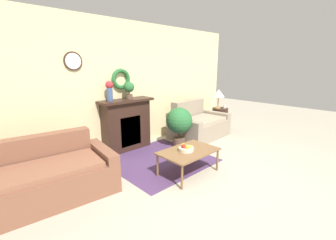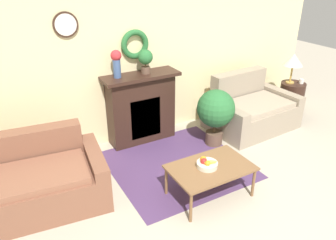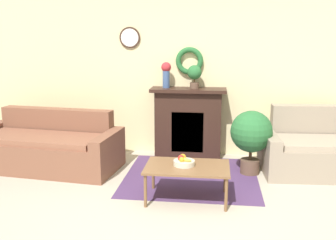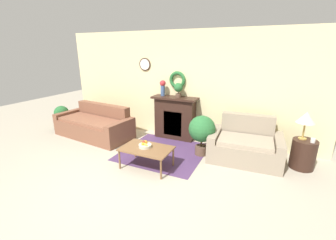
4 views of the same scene
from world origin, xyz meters
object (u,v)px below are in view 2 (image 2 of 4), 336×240
Objects in this scene: loveseat_right at (250,110)px; potted_plant_floor_by_loveseat at (216,111)px; side_table_by_loveseat at (291,98)px; fruit_bowl at (207,164)px; table_lamp at (294,60)px; vase_on_mantel_left at (116,62)px; couch_left at (10,188)px; fireplace at (141,108)px; mug at (301,81)px; potted_plant_on_mantel at (145,59)px; coffee_table at (210,169)px.

loveseat_right is 0.95m from potted_plant_floor_by_loveseat.
fruit_bowl is at bearing -156.35° from side_table_by_loveseat.
table_lamp is 1.36× the size of vase_on_mantel_left.
vase_on_mantel_left is at bearing 31.59° from couch_left.
vase_on_mantel_left is (-0.35, 0.01, 0.78)m from fireplace.
mug is 0.21× the size of vase_on_mantel_left.
potted_plant_floor_by_loveseat is (-1.97, -0.26, 0.28)m from side_table_by_loveseat.
vase_on_mantel_left reaches higher than fruit_bowl.
fireplace is 0.78× the size of loveseat_right.
fruit_bowl is at bearing -149.48° from loveseat_right.
potted_plant_on_mantel is (-2.90, 0.48, 0.69)m from mug.
coffee_table is (-1.70, -1.19, 0.07)m from loveseat_right.
table_lamp reaches higher than side_table_by_loveseat.
vase_on_mantel_left is (-3.24, 0.42, 1.04)m from side_table_by_loveseat.
potted_plant_on_mantel reaches higher than mug.
fireplace reaches higher than coffee_table.
fruit_bowl is 3.02× the size of mug.
coffee_table is 1.99m from vase_on_mantel_left.
couch_left is 3.77× the size of side_table_by_loveseat.
side_table_by_loveseat is 3.43m from vase_on_mantel_left.
loveseat_right is (3.82, 0.28, 0.01)m from couch_left.
potted_plant_floor_by_loveseat is at bearing -170.95° from table_lamp.
coffee_table is 1.68× the size of side_table_by_loveseat.
loveseat_right is at bearing -12.85° from vase_on_mantel_left.
loveseat_right is 4.18× the size of potted_plant_on_mantel.
mug is 3.02m from potted_plant_on_mantel.
potted_plant_floor_by_loveseat is (0.83, -0.67, -0.75)m from potted_plant_on_mantel.
potted_plant_floor_by_loveseat is at bearing -36.41° from fireplace.
couch_left is 2.10m from vase_on_mantel_left.
fireplace is at bearing 172.48° from table_lamp.
loveseat_right is 3.75× the size of vase_on_mantel_left.
side_table_by_loveseat is 1.47× the size of vase_on_mantel_left.
coffee_table is at bearing -89.19° from potted_plant_on_mantel.
coffee_table is (0.11, -1.68, -0.18)m from fireplace.
side_table_by_loveseat is at bearing -8.22° from potted_plant_on_mantel.
mug is (1.18, -0.01, 0.32)m from loveseat_right.
side_table_by_loveseat is at bearing 23.65° from fruit_bowl.
potted_plant_on_mantel reaches higher than side_table_by_loveseat.
table_lamp is at bearing 141.34° from side_table_by_loveseat.
couch_left is at bearing -175.90° from side_table_by_loveseat.
coffee_table is 0.10m from fruit_bowl.
loveseat_right is at bearing 33.71° from fruit_bowl.
table_lamp is 0.61× the size of potted_plant_floor_by_loveseat.
loveseat_right reaches higher than coffee_table.
potted_plant_floor_by_loveseat reaches higher than fruit_bowl.
mug is at bearing 9.61° from couch_left.
side_table_by_loveseat is 1.64× the size of potted_plant_on_mantel.
vase_on_mantel_left is (-0.42, 1.66, 0.87)m from fruit_bowl.
potted_plant_floor_by_loveseat is at bearing -28.34° from vase_on_mantel_left.
coffee_table is at bearing -74.63° from vase_on_mantel_left.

